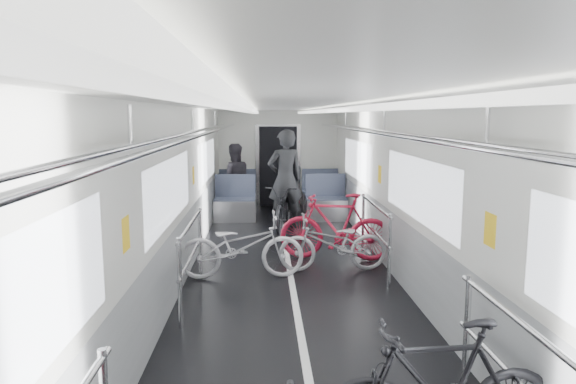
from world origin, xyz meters
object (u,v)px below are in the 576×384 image
at_px(bike_left_far, 241,246).
at_px(bike_right_far, 336,227).
at_px(person_standing, 285,179).
at_px(person_seated, 234,179).
at_px(bike_aisle, 285,207).
at_px(bike_right_mid, 333,243).

bearing_deg(bike_left_far, bike_right_far, -61.88).
height_order(person_standing, person_seated, person_standing).
xyz_separation_m(person_standing, person_seated, (-1.11, 1.54, -0.18)).
bearing_deg(person_standing, bike_aisle, 63.45).
relative_size(bike_right_far, bike_aisle, 1.02).
relative_size(bike_right_mid, bike_aisle, 0.91).
xyz_separation_m(bike_right_far, person_standing, (-0.70, 2.35, 0.47)).
bearing_deg(bike_right_mid, person_standing, -170.82).
bearing_deg(person_standing, bike_left_far, 59.69).
height_order(bike_right_mid, person_seated, person_seated).
relative_size(bike_right_far, person_standing, 0.89).
height_order(bike_left_far, person_seated, person_seated).
bearing_deg(bike_left_far, person_standing, -15.68).
height_order(bike_left_far, bike_right_mid, bike_left_far).
bearing_deg(bike_right_far, bike_right_mid, -0.17).
distance_m(bike_right_mid, bike_right_far, 0.62).
relative_size(bike_aisle, person_seated, 1.07).
bearing_deg(bike_right_mid, bike_aisle, -170.12).
distance_m(bike_right_far, bike_aisle, 2.36).
bearing_deg(bike_right_far, bike_aisle, -150.73).
bearing_deg(bike_aisle, person_seated, 134.32).
height_order(bike_left_far, bike_aisle, same).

